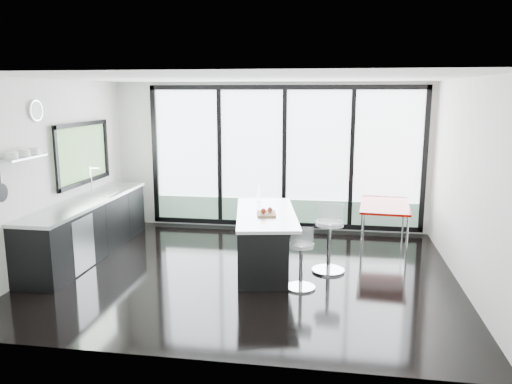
% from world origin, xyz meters
% --- Properties ---
extents(floor, '(6.00, 5.00, 0.00)m').
position_xyz_m(floor, '(0.00, 0.00, 0.00)').
color(floor, black).
rests_on(floor, ground).
extents(ceiling, '(6.00, 5.00, 0.00)m').
position_xyz_m(ceiling, '(0.00, 0.00, 2.80)').
color(ceiling, white).
rests_on(ceiling, wall_back).
extents(wall_back, '(6.00, 0.09, 2.80)m').
position_xyz_m(wall_back, '(0.27, 2.47, 1.27)').
color(wall_back, silver).
rests_on(wall_back, ground).
extents(wall_front, '(6.00, 0.00, 2.80)m').
position_xyz_m(wall_front, '(0.00, -2.50, 1.40)').
color(wall_front, silver).
rests_on(wall_front, ground).
extents(wall_left, '(0.26, 5.00, 2.80)m').
position_xyz_m(wall_left, '(-2.97, 0.27, 1.56)').
color(wall_left, silver).
rests_on(wall_left, ground).
extents(wall_right, '(0.00, 5.00, 2.80)m').
position_xyz_m(wall_right, '(3.00, 0.00, 1.40)').
color(wall_right, silver).
rests_on(wall_right, ground).
extents(counter_cabinets, '(0.69, 3.24, 1.36)m').
position_xyz_m(counter_cabinets, '(-2.67, 0.40, 0.46)').
color(counter_cabinets, black).
rests_on(counter_cabinets, floor).
extents(island, '(1.21, 2.18, 1.09)m').
position_xyz_m(island, '(0.18, 0.31, 0.43)').
color(island, black).
rests_on(island, floor).
extents(bar_stool_near, '(0.40, 0.40, 0.63)m').
position_xyz_m(bar_stool_near, '(0.84, -0.49, 0.32)').
color(bar_stool_near, silver).
rests_on(bar_stool_near, floor).
extents(bar_stool_far, '(0.52, 0.52, 0.77)m').
position_xyz_m(bar_stool_far, '(1.20, 0.22, 0.38)').
color(bar_stool_far, silver).
rests_on(bar_stool_far, floor).
extents(red_table, '(0.91, 1.45, 0.75)m').
position_xyz_m(red_table, '(2.10, 1.60, 0.37)').
color(red_table, '#980903').
rests_on(red_table, floor).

